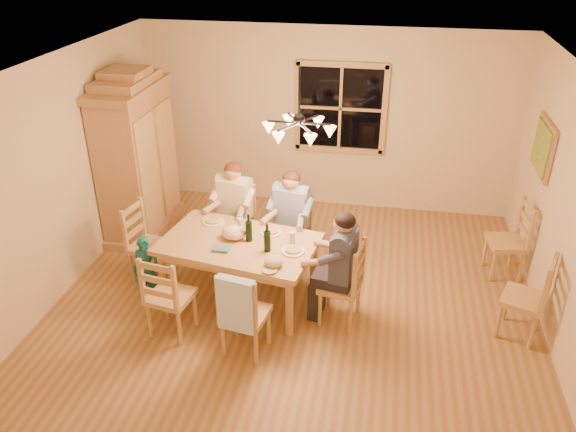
% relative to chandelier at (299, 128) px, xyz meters
% --- Properties ---
extents(floor, '(5.50, 5.50, 0.00)m').
position_rel_chandelier_xyz_m(floor, '(0.00, 0.00, -2.08)').
color(floor, '#926135').
rests_on(floor, ground).
extents(ceiling, '(5.50, 5.00, 0.02)m').
position_rel_chandelier_xyz_m(ceiling, '(0.00, 0.00, 0.62)').
color(ceiling, white).
rests_on(ceiling, wall_back).
extents(wall_back, '(5.50, 0.02, 2.70)m').
position_rel_chandelier_xyz_m(wall_back, '(0.00, 2.50, -0.73)').
color(wall_back, beige).
rests_on(wall_back, floor).
extents(wall_left, '(0.02, 5.00, 2.70)m').
position_rel_chandelier_xyz_m(wall_left, '(-2.75, 0.00, -0.73)').
color(wall_left, beige).
rests_on(wall_left, floor).
extents(wall_right, '(0.02, 5.00, 2.70)m').
position_rel_chandelier_xyz_m(wall_right, '(2.75, 0.00, -0.73)').
color(wall_right, beige).
rests_on(wall_right, floor).
extents(window, '(1.30, 0.06, 1.30)m').
position_rel_chandelier_xyz_m(window, '(0.20, 2.47, -0.53)').
color(window, black).
rests_on(window, wall_back).
extents(painting, '(0.06, 0.78, 0.64)m').
position_rel_chandelier_xyz_m(painting, '(2.71, 1.20, -0.48)').
color(painting, '#9D7044').
rests_on(painting, wall_right).
extents(chandelier, '(0.77, 0.68, 0.71)m').
position_rel_chandelier_xyz_m(chandelier, '(0.00, 0.00, 0.00)').
color(chandelier, black).
rests_on(chandelier, ceiling).
extents(armoire, '(0.66, 1.40, 2.30)m').
position_rel_chandelier_xyz_m(armoire, '(-2.42, 1.18, -1.02)').
color(armoire, '#9D7044').
rests_on(armoire, floor).
extents(dining_table, '(1.88, 1.33, 0.76)m').
position_rel_chandelier_xyz_m(dining_table, '(-0.65, -0.18, -1.42)').
color(dining_table, '#AA7F4B').
rests_on(dining_table, floor).
extents(chair_far_left, '(0.50, 0.49, 0.99)m').
position_rel_chandelier_xyz_m(chair_far_left, '(-0.94, 0.69, -1.77)').
color(chair_far_left, tan).
rests_on(chair_far_left, floor).
extents(chair_far_right, '(0.50, 0.49, 0.99)m').
position_rel_chandelier_xyz_m(chair_far_right, '(-0.18, 0.56, -1.77)').
color(chair_far_right, tan).
rests_on(chair_far_right, floor).
extents(chair_near_left, '(0.50, 0.49, 0.99)m').
position_rel_chandelier_xyz_m(chair_near_left, '(-1.21, -0.92, -1.77)').
color(chair_near_left, tan).
rests_on(chair_near_left, floor).
extents(chair_near_right, '(0.50, 0.49, 0.99)m').
position_rel_chandelier_xyz_m(chair_near_right, '(-0.36, -1.06, -1.77)').
color(chair_near_right, tan).
rests_on(chair_near_right, floor).
extents(chair_end_left, '(0.49, 0.50, 0.99)m').
position_rel_chandelier_xyz_m(chair_end_left, '(-1.83, 0.01, -1.77)').
color(chair_end_left, tan).
rests_on(chair_end_left, floor).
extents(chair_end_right, '(0.49, 0.50, 0.99)m').
position_rel_chandelier_xyz_m(chair_end_right, '(0.54, -0.38, -1.77)').
color(chair_end_right, tan).
rests_on(chair_end_right, floor).
extents(adult_woman, '(0.44, 0.48, 0.87)m').
position_rel_chandelier_xyz_m(adult_woman, '(-0.94, 0.69, -1.24)').
color(adult_woman, beige).
rests_on(adult_woman, floor).
extents(adult_plaid_man, '(0.44, 0.48, 0.87)m').
position_rel_chandelier_xyz_m(adult_plaid_man, '(-0.18, 0.56, -1.24)').
color(adult_plaid_man, '#324F8B').
rests_on(adult_plaid_man, floor).
extents(adult_slate_man, '(0.48, 0.44, 0.87)m').
position_rel_chandelier_xyz_m(adult_slate_man, '(0.54, -0.38, -1.24)').
color(adult_slate_man, '#3F4765').
rests_on(adult_slate_man, floor).
extents(towel, '(0.39, 0.16, 0.58)m').
position_rel_chandelier_xyz_m(towel, '(-0.39, -1.25, -1.38)').
color(towel, '#B5D7F5').
rests_on(towel, chair_near_right).
extents(wine_bottle_a, '(0.08, 0.08, 0.33)m').
position_rel_chandelier_xyz_m(wine_bottle_a, '(-0.53, -0.14, -1.15)').
color(wine_bottle_a, black).
rests_on(wine_bottle_a, dining_table).
extents(wine_bottle_b, '(0.08, 0.08, 0.33)m').
position_rel_chandelier_xyz_m(wine_bottle_b, '(-0.28, -0.32, -1.15)').
color(wine_bottle_b, black).
rests_on(wine_bottle_b, dining_table).
extents(plate_woman, '(0.26, 0.26, 0.02)m').
position_rel_chandelier_xyz_m(plate_woman, '(-1.06, 0.19, -1.31)').
color(plate_woman, white).
rests_on(plate_woman, dining_table).
extents(plate_plaid, '(0.26, 0.26, 0.02)m').
position_rel_chandelier_xyz_m(plate_plaid, '(-0.33, 0.08, -1.31)').
color(plate_plaid, white).
rests_on(plate_plaid, dining_table).
extents(plate_slate, '(0.26, 0.26, 0.02)m').
position_rel_chandelier_xyz_m(plate_slate, '(-0.00, -0.29, -1.31)').
color(plate_slate, white).
rests_on(plate_slate, dining_table).
extents(wine_glass_a, '(0.06, 0.06, 0.14)m').
position_rel_chandelier_xyz_m(wine_glass_a, '(-0.70, 0.10, -1.25)').
color(wine_glass_a, silver).
rests_on(wine_glass_a, dining_table).
extents(wine_glass_b, '(0.06, 0.06, 0.14)m').
position_rel_chandelier_xyz_m(wine_glass_b, '(-0.04, -0.11, -1.25)').
color(wine_glass_b, silver).
rests_on(wine_glass_b, dining_table).
extents(cap, '(0.20, 0.20, 0.11)m').
position_rel_chandelier_xyz_m(cap, '(-0.16, -0.60, -1.26)').
color(cap, tan).
rests_on(cap, dining_table).
extents(napkin, '(0.20, 0.17, 0.03)m').
position_rel_chandelier_xyz_m(napkin, '(-0.79, -0.39, -1.30)').
color(napkin, teal).
rests_on(napkin, dining_table).
extents(cloth_bundle, '(0.28, 0.22, 0.15)m').
position_rel_chandelier_xyz_m(cloth_bundle, '(-0.71, -0.13, -1.24)').
color(cloth_bundle, beige).
rests_on(cloth_bundle, dining_table).
extents(child, '(0.33, 0.24, 0.85)m').
position_rel_chandelier_xyz_m(child, '(-1.67, -0.45, -1.65)').
color(child, '#18666C').
rests_on(child, floor).
extents(chair_spare_front, '(0.55, 0.56, 0.99)m').
position_rel_chandelier_xyz_m(chair_spare_front, '(2.45, -0.29, -1.77)').
color(chair_spare_front, tan).
rests_on(chair_spare_front, floor).
extents(chair_spare_back, '(0.48, 0.50, 0.99)m').
position_rel_chandelier_xyz_m(chair_spare_back, '(2.45, 0.90, -1.77)').
color(chair_spare_back, tan).
rests_on(chair_spare_back, floor).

